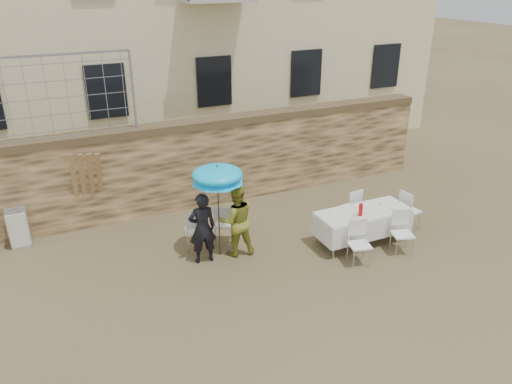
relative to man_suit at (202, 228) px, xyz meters
name	(u,v)px	position (x,y,z in m)	size (l,w,h in m)	color
ground	(286,313)	(0.78, -2.26, -0.78)	(80.00, 80.00, 0.00)	brown
stone_wall	(196,164)	(0.78, 2.74, 0.32)	(13.00, 0.50, 2.20)	olive
chain_link_fence	(58,98)	(-2.22, 2.74, 2.32)	(3.20, 0.06, 1.80)	gray
man_suit	(202,228)	(0.00, 0.00, 0.00)	(0.57, 0.37, 1.55)	black
woman_dress	(236,220)	(0.75, 0.00, 0.02)	(0.78, 0.61, 1.60)	gold
umbrella	(217,177)	(0.40, 0.10, 1.02)	(1.08, 1.08, 1.91)	#3F3F44
couple_chair_left	(195,229)	(0.00, 0.55, -0.30)	(0.48, 0.48, 0.96)	white
couple_chair_right	(225,223)	(0.70, 0.55, -0.30)	(0.48, 0.48, 0.96)	white
banquet_table	(363,213)	(3.49, -0.69, -0.05)	(2.10, 0.85, 0.78)	silver
soda_bottle	(361,210)	(3.29, -0.84, 0.13)	(0.09, 0.09, 0.26)	red
table_chair_front_left	(360,244)	(2.89, -1.44, -0.30)	(0.48, 0.48, 0.96)	white
table_chair_front_right	(403,233)	(3.99, -1.44, -0.30)	(0.48, 0.48, 0.96)	white
table_chair_back	(350,207)	(3.69, 0.11, -0.30)	(0.48, 0.48, 0.96)	white
table_chair_side	(410,210)	(4.89, -0.59, -0.30)	(0.48, 0.48, 0.96)	white
chair_stack_right	(19,225)	(-3.48, 2.40, -0.32)	(0.46, 0.47, 0.92)	white
wood_planks	(90,189)	(-1.88, 2.47, 0.22)	(0.70, 0.20, 2.00)	#A37749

